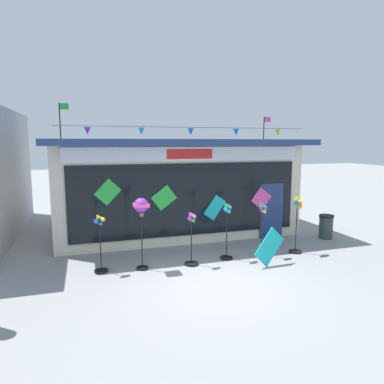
{
  "coord_description": "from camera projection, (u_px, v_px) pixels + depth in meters",
  "views": [
    {
      "loc": [
        -2.96,
        -7.56,
        3.48
      ],
      "look_at": [
        0.38,
        3.1,
        1.86
      ],
      "focal_mm": 32.13,
      "sensor_mm": 36.0,
      "label": 1
    }
  ],
  "objects": [
    {
      "name": "wind_spinner_right",
      "position": [
        262.0,
        228.0,
        10.49
      ],
      "size": [
        0.38,
        0.38,
        1.68
      ],
      "color": "black",
      "rests_on": "ground_plane"
    },
    {
      "name": "display_kite_on_ground",
      "position": [
        269.0,
        247.0,
        9.76
      ],
      "size": [
        1.08,
        0.3,
        1.08
      ],
      "primitive_type": "cube",
      "rotation": [
        -0.27,
        0.79,
        0.0
      ],
      "color": "#19B7BC",
      "rests_on": "ground_plane"
    },
    {
      "name": "ground_plane",
      "position": [
        215.0,
        284.0,
        8.51
      ],
      "size": [
        80.0,
        80.0,
        0.0
      ],
      "primitive_type": "plane",
      "color": "gray"
    },
    {
      "name": "kite_shop_building",
      "position": [
        172.0,
        184.0,
        13.8
      ],
      "size": [
        9.1,
        5.66,
        4.88
      ],
      "color": "beige",
      "rests_on": "ground_plane"
    },
    {
      "name": "trash_bin",
      "position": [
        326.0,
        226.0,
        12.53
      ],
      "size": [
        0.52,
        0.52,
        0.87
      ],
      "color": "#2D4238",
      "rests_on": "ground_plane"
    },
    {
      "name": "wind_spinner_far_left",
      "position": [
        100.0,
        244.0,
        9.18
      ],
      "size": [
        0.37,
        0.37,
        1.6
      ],
      "color": "black",
      "rests_on": "ground_plane"
    },
    {
      "name": "wind_spinner_left",
      "position": [
        141.0,
        211.0,
        9.29
      ],
      "size": [
        0.4,
        0.4,
        2.0
      ],
      "color": "black",
      "rests_on": "ground_plane"
    },
    {
      "name": "wind_spinner_far_right",
      "position": [
        297.0,
        217.0,
        10.76
      ],
      "size": [
        0.42,
        0.39,
        1.84
      ],
      "color": "black",
      "rests_on": "ground_plane"
    },
    {
      "name": "wind_spinner_center_right",
      "position": [
        227.0,
        231.0,
        10.21
      ],
      "size": [
        0.38,
        0.38,
        1.72
      ],
      "color": "black",
      "rests_on": "ground_plane"
    },
    {
      "name": "wind_spinner_center_left",
      "position": [
        192.0,
        241.0,
        9.73
      ],
      "size": [
        0.39,
        0.39,
        1.55
      ],
      "color": "black",
      "rests_on": "ground_plane"
    }
  ]
}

